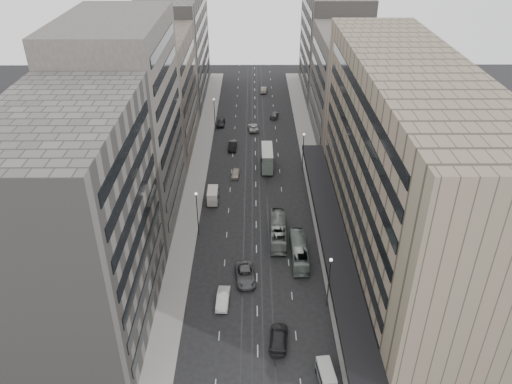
{
  "coord_description": "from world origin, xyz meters",
  "views": [
    {
      "loc": [
        -0.48,
        -56.57,
        49.29
      ],
      "look_at": [
        -0.03,
        16.45,
        5.72
      ],
      "focal_mm": 35.0,
      "sensor_mm": 36.0,
      "label": 1
    }
  ],
  "objects_px": {
    "double_decker": "(267,158)",
    "bus_near": "(299,251)",
    "sedan_2": "(245,275)",
    "bus_far": "(278,231)",
    "sedan_1": "(223,299)",
    "pedestrian": "(342,312)",
    "vw_microbus": "(326,375)",
    "panel_van": "(213,195)"
  },
  "relations": [
    {
      "from": "vw_microbus",
      "to": "panel_van",
      "type": "bearing_deg",
      "value": 105.39
    },
    {
      "from": "vw_microbus",
      "to": "sedan_2",
      "type": "relative_size",
      "value": 0.69
    },
    {
      "from": "double_decker",
      "to": "panel_van",
      "type": "relative_size",
      "value": 1.91
    },
    {
      "from": "bus_far",
      "to": "sedan_1",
      "type": "bearing_deg",
      "value": 63.21
    },
    {
      "from": "bus_near",
      "to": "vw_microbus",
      "type": "bearing_deg",
      "value": 93.4
    },
    {
      "from": "vw_microbus",
      "to": "sedan_2",
      "type": "bearing_deg",
      "value": 111.54
    },
    {
      "from": "sedan_1",
      "to": "pedestrian",
      "type": "relative_size",
      "value": 2.49
    },
    {
      "from": "vw_microbus",
      "to": "sedan_1",
      "type": "xyz_separation_m",
      "value": [
        -12.72,
        13.26,
        -0.41
      ]
    },
    {
      "from": "bus_near",
      "to": "sedan_2",
      "type": "xyz_separation_m",
      "value": [
        -8.36,
        -4.95,
        -0.56
      ]
    },
    {
      "from": "sedan_1",
      "to": "sedan_2",
      "type": "distance_m",
      "value": 5.86
    },
    {
      "from": "panel_van",
      "to": "sedan_1",
      "type": "relative_size",
      "value": 0.88
    },
    {
      "from": "vw_microbus",
      "to": "sedan_1",
      "type": "bearing_deg",
      "value": 127.48
    },
    {
      "from": "bus_far",
      "to": "double_decker",
      "type": "bearing_deg",
      "value": -85.35
    },
    {
      "from": "bus_near",
      "to": "vw_microbus",
      "type": "relative_size",
      "value": 2.42
    },
    {
      "from": "double_decker",
      "to": "sedan_1",
      "type": "xyz_separation_m",
      "value": [
        -7.18,
        -40.21,
        -1.59
      ]
    },
    {
      "from": "panel_van",
      "to": "vw_microbus",
      "type": "bearing_deg",
      "value": -68.61
    },
    {
      "from": "bus_far",
      "to": "sedan_2",
      "type": "xyz_separation_m",
      "value": [
        -5.32,
        -10.35,
        -0.65
      ]
    },
    {
      "from": "bus_far",
      "to": "sedan_2",
      "type": "bearing_deg",
      "value": 64.68
    },
    {
      "from": "sedan_2",
      "to": "pedestrian",
      "type": "relative_size",
      "value": 3.12
    },
    {
      "from": "double_decker",
      "to": "bus_near",
      "type": "bearing_deg",
      "value": -81.99
    },
    {
      "from": "double_decker",
      "to": "vw_microbus",
      "type": "height_order",
      "value": "double_decker"
    },
    {
      "from": "bus_far",
      "to": "sedan_1",
      "type": "distance_m",
      "value": 17.5
    },
    {
      "from": "vw_microbus",
      "to": "sedan_1",
      "type": "distance_m",
      "value": 18.37
    },
    {
      "from": "vw_microbus",
      "to": "panel_van",
      "type": "height_order",
      "value": "panel_van"
    },
    {
      "from": "panel_van",
      "to": "pedestrian",
      "type": "distance_m",
      "value": 35.55
    },
    {
      "from": "bus_near",
      "to": "pedestrian",
      "type": "distance_m",
      "value": 13.8
    },
    {
      "from": "bus_near",
      "to": "vw_microbus",
      "type": "height_order",
      "value": "bus_near"
    },
    {
      "from": "vw_microbus",
      "to": "bus_far",
      "type": "bearing_deg",
      "value": 92.28
    },
    {
      "from": "pedestrian",
      "to": "bus_far",
      "type": "bearing_deg",
      "value": -95.94
    },
    {
      "from": "bus_far",
      "to": "pedestrian",
      "type": "height_order",
      "value": "bus_far"
    },
    {
      "from": "double_decker",
      "to": "bus_far",
      "type": "bearing_deg",
      "value": -87.2
    },
    {
      "from": "double_decker",
      "to": "pedestrian",
      "type": "distance_m",
      "value": 44.17
    },
    {
      "from": "panel_van",
      "to": "sedan_1",
      "type": "bearing_deg",
      "value": -83.46
    },
    {
      "from": "vw_microbus",
      "to": "sedan_1",
      "type": "height_order",
      "value": "vw_microbus"
    },
    {
      "from": "double_decker",
      "to": "sedan_1",
      "type": "relative_size",
      "value": 1.68
    },
    {
      "from": "panel_van",
      "to": "sedan_1",
      "type": "height_order",
      "value": "panel_van"
    },
    {
      "from": "sedan_1",
      "to": "pedestrian",
      "type": "xyz_separation_m",
      "value": [
        16.2,
        -3.01,
        0.32
      ]
    },
    {
      "from": "bus_near",
      "to": "sedan_2",
      "type": "relative_size",
      "value": 1.67
    },
    {
      "from": "sedan_1",
      "to": "double_decker",
      "type": "bearing_deg",
      "value": 82.88
    },
    {
      "from": "vw_microbus",
      "to": "sedan_2",
      "type": "distance_m",
      "value": 20.64
    },
    {
      "from": "bus_far",
      "to": "double_decker",
      "type": "height_order",
      "value": "double_decker"
    },
    {
      "from": "bus_near",
      "to": "vw_microbus",
      "type": "distance_m",
      "value": 23.23
    }
  ]
}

